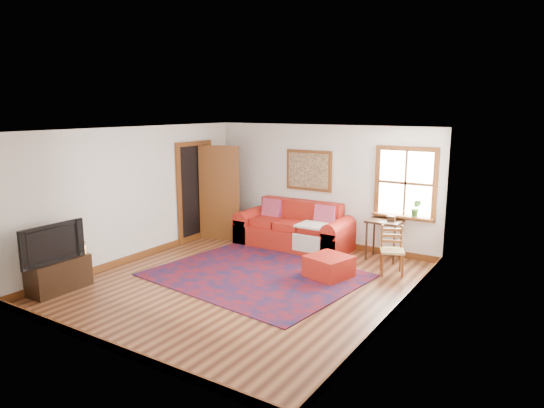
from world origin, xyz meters
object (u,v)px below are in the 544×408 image
Objects in this scene: red_ottoman at (329,267)px; media_cabinet at (59,275)px; red_leather_sofa at (294,232)px; side_table at (384,227)px; ladder_back_chair at (392,248)px.

red_ottoman is 4.36m from media_cabinet.
side_table is (1.87, 0.13, 0.33)m from red_leather_sofa.
ladder_back_chair is at bearing 58.19° from red_ottoman.
red_leather_sofa is at bearing -176.00° from side_table.
red_ottoman is 0.70× the size of media_cabinet.
ladder_back_chair is 0.90× the size of media_cabinet.
ladder_back_chair is at bearing -60.38° from side_table.
ladder_back_chair reaches higher than media_cabinet.
ladder_back_chair is 5.49m from media_cabinet.
red_ottoman is at bearing -106.69° from side_table.
red_leather_sofa is at bearing 152.29° from red_ottoman.
ladder_back_chair reaches higher than red_ottoman.
red_ottoman is (1.43, -1.33, -0.12)m from red_leather_sofa.
side_table is (0.44, 1.46, 0.45)m from red_ottoman.
ladder_back_chair is (2.26, -0.56, 0.14)m from red_leather_sofa.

